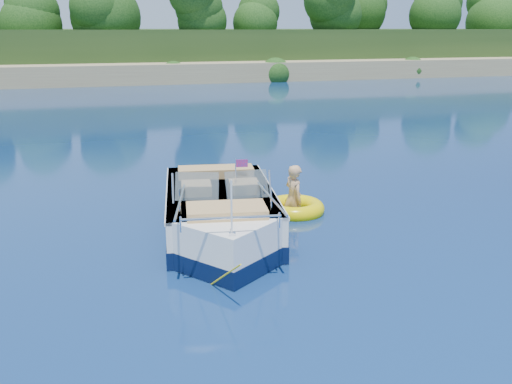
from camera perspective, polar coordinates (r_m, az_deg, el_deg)
ground at (r=11.69m, az=13.13°, el=-5.01°), size 160.00×160.00×0.00m
shoreline at (r=73.51m, az=-12.14°, el=13.28°), size 170.00×59.00×6.00m
treeline at (r=50.80m, az=-10.34°, el=17.44°), size 150.00×7.12×8.19m
motorboat at (r=11.65m, az=-3.49°, el=-2.59°), size 2.77×6.14×2.05m
tow_tube at (r=13.25m, az=3.84°, el=-1.63°), size 1.54×1.54×0.37m
boy at (r=13.28m, az=3.64°, el=-2.03°), size 0.58×0.96×1.76m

